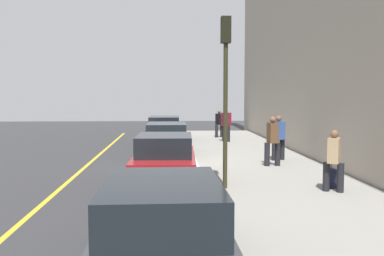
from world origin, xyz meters
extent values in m
plane|color=#333335|center=(0.00, 0.00, 0.00)|extent=(56.00, 56.00, 0.00)
cube|color=gray|center=(0.00, -3.30, 0.07)|extent=(28.00, 4.60, 0.15)
cube|color=gold|center=(0.00, 3.20, 0.00)|extent=(28.00, 0.14, 0.01)
cube|color=white|center=(0.10, -0.70, 0.11)|extent=(4.32, 0.56, 0.22)
cylinder|color=black|center=(-9.24, 1.03, 0.32)|extent=(0.64, 0.23, 0.64)
cylinder|color=black|center=(-9.22, -0.65, 0.32)|extent=(0.64, 0.23, 0.64)
cube|color=#383A3D|center=(-10.68, 0.17, 0.59)|extent=(4.70, 1.87, 0.64)
cube|color=black|center=(-10.91, 0.17, 1.21)|extent=(2.45, 1.63, 0.60)
cylinder|color=black|center=(-2.33, 0.99, 0.32)|extent=(0.65, 0.24, 0.64)
cylinder|color=black|center=(-2.39, -0.69, 0.32)|extent=(0.65, 0.24, 0.64)
cylinder|color=black|center=(-4.95, 1.08, 0.32)|extent=(0.65, 0.24, 0.64)
cylinder|color=black|center=(-5.01, -0.60, 0.32)|extent=(0.65, 0.24, 0.64)
cube|color=maroon|center=(-3.67, 0.19, 0.59)|extent=(4.29, 1.95, 0.64)
cube|color=black|center=(-3.88, 0.20, 1.21)|extent=(2.26, 1.68, 0.60)
cylinder|color=black|center=(3.09, 0.97, 0.32)|extent=(0.64, 0.23, 0.64)
cylinder|color=black|center=(3.06, -0.71, 0.32)|extent=(0.64, 0.23, 0.64)
cylinder|color=black|center=(0.30, 1.01, 0.32)|extent=(0.64, 0.23, 0.64)
cylinder|color=black|center=(0.28, -0.67, 0.32)|extent=(0.64, 0.23, 0.64)
cube|color=#1E512D|center=(1.68, 0.15, 0.59)|extent=(4.51, 1.86, 0.64)
cube|color=black|center=(1.46, 0.16, 1.21)|extent=(2.36, 1.63, 0.60)
cylinder|color=black|center=(8.75, 1.10, 0.32)|extent=(0.65, 0.24, 0.64)
cylinder|color=black|center=(8.71, -0.58, 0.32)|extent=(0.65, 0.24, 0.64)
cylinder|color=black|center=(5.97, 1.17, 0.32)|extent=(0.65, 0.24, 0.64)
cylinder|color=black|center=(5.92, -0.51, 0.32)|extent=(0.65, 0.24, 0.64)
cube|color=navy|center=(7.34, 0.30, 0.59)|extent=(4.54, 1.92, 0.64)
cube|color=black|center=(7.11, 0.30, 1.21)|extent=(2.38, 1.66, 0.60)
cylinder|color=black|center=(-0.01, -4.38, 0.56)|extent=(0.19, 0.19, 0.82)
cylinder|color=black|center=(-0.17, -4.03, 0.56)|extent=(0.19, 0.19, 0.82)
cube|color=#335193|center=(-0.09, -4.20, 1.32)|extent=(0.55, 0.46, 0.70)
sphere|color=brown|center=(-0.09, -4.20, 1.78)|extent=(0.23, 0.23, 0.23)
cylinder|color=black|center=(9.08, -2.79, 0.53)|extent=(0.18, 0.18, 0.77)
cylinder|color=black|center=(9.23, -3.12, 0.53)|extent=(0.18, 0.18, 0.77)
cube|color=black|center=(9.16, -2.95, 1.24)|extent=(0.52, 0.44, 0.65)
sphere|color=brown|center=(9.16, -2.95, 1.67)|extent=(0.21, 0.21, 0.21)
cylinder|color=black|center=(-5.78, -4.41, 0.53)|extent=(0.18, 0.18, 0.77)
cylinder|color=black|center=(-5.60, -4.10, 0.53)|extent=(0.18, 0.18, 0.77)
cube|color=tan|center=(-5.69, -4.25, 1.24)|extent=(0.52, 0.46, 0.65)
sphere|color=brown|center=(-5.69, -4.25, 1.68)|extent=(0.21, 0.21, 0.21)
cylinder|color=black|center=(-1.43, -3.84, 0.57)|extent=(0.20, 0.20, 0.84)
cylinder|color=black|center=(-1.46, -3.45, 0.57)|extent=(0.20, 0.20, 0.84)
cube|color=brown|center=(-1.45, -3.64, 1.34)|extent=(0.50, 0.34, 0.71)
sphere|color=brown|center=(-1.45, -3.64, 1.81)|extent=(0.23, 0.23, 0.23)
cylinder|color=black|center=(6.64, -3.16, 0.57)|extent=(0.20, 0.20, 0.85)
cylinder|color=black|center=(6.99, -2.97, 0.57)|extent=(0.20, 0.20, 0.85)
cube|color=maroon|center=(6.81, -3.06, 1.36)|extent=(0.50, 0.58, 0.72)
sphere|color=#D8AD8C|center=(6.81, -3.06, 1.84)|extent=(0.23, 0.23, 0.23)
cylinder|color=#2D2D19|center=(-5.10, -1.46, 2.11)|extent=(0.12, 0.12, 3.93)
cube|color=black|center=(-5.10, -1.46, 4.43)|extent=(0.26, 0.26, 0.70)
sphere|color=red|center=(-4.95, -1.46, 4.64)|extent=(0.14, 0.14, 0.14)
sphere|color=orange|center=(-4.95, -1.46, 4.42)|extent=(0.14, 0.14, 0.14)
sphere|color=green|center=(-4.95, -1.46, 4.20)|extent=(0.14, 0.14, 0.14)
cube|color=#191E38|center=(-5.18, -4.38, 0.41)|extent=(0.34, 0.22, 0.52)
cylinder|color=#4C4C4C|center=(-5.18, -4.38, 0.85)|extent=(0.03, 0.03, 0.36)
camera|label=1|loc=(-16.83, 0.07, 2.70)|focal=40.89mm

